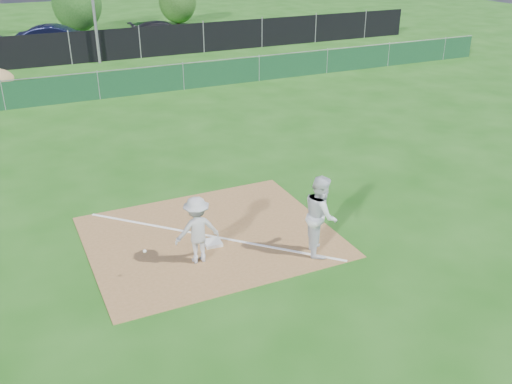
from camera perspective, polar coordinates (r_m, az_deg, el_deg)
ground at (r=22.47m, az=-12.85°, el=5.90°), size 90.00×90.00×0.00m
infield_dirt at (r=14.50m, az=-4.59°, el=-4.46°), size 6.00×5.00×0.02m
foul_line at (r=14.49m, az=-4.59°, el=-4.40°), size 5.01×5.01×0.01m
green_fence at (r=27.03m, az=-15.46°, el=10.16°), size 44.00×0.05×1.20m
black_fence at (r=34.71m, az=-18.10°, el=13.50°), size 46.00×0.04×1.80m
parking_lot at (r=39.76m, az=-19.02°, el=13.39°), size 46.00×9.00×0.01m
first_base at (r=14.11m, az=-4.34°, el=-5.09°), size 0.44×0.44×0.09m
play_at_first at (r=13.12m, az=-5.91°, el=-3.79°), size 1.87×0.64×1.62m
runner at (r=13.46m, az=6.48°, el=-2.29°), size 1.04×1.16×1.97m
car_mid at (r=38.52m, az=-19.16°, el=14.28°), size 5.20×2.90×1.62m
car_right at (r=40.71m, az=-9.22°, el=15.60°), size 4.69×2.12×1.33m
tree_mid at (r=45.14m, az=-17.49°, el=17.60°), size 3.50×3.50×4.15m
tree_right at (r=47.72m, az=-7.85°, el=18.40°), size 2.96×2.96×3.51m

